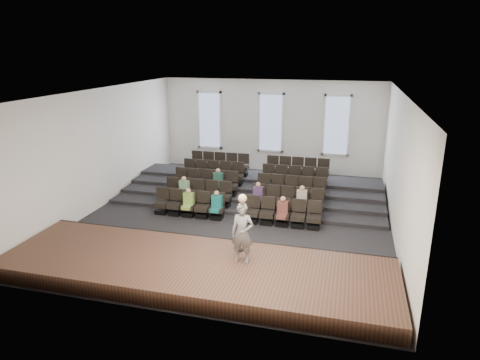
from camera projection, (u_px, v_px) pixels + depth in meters
name	position (u px, v px, depth m)	size (l,w,h in m)	color
ground	(238.00, 215.00, 17.56)	(14.00, 14.00, 0.00)	black
ceiling	(238.00, 92.00, 16.09)	(12.00, 14.00, 0.02)	white
wall_back	(271.00, 126.00, 23.32)	(12.00, 0.04, 5.00)	white
wall_front	(164.00, 224.00, 10.34)	(12.00, 0.04, 5.00)	white
wall_left	(102.00, 148.00, 18.28)	(0.04, 14.00, 5.00)	white
wall_right	(399.00, 166.00, 15.38)	(0.04, 14.00, 5.00)	white
stage	(194.00, 269.00, 12.78)	(11.80, 3.60, 0.50)	#4B3020
stage_lip	(213.00, 244.00, 14.41)	(11.80, 0.06, 0.52)	black
risers	(255.00, 187.00, 20.44)	(11.80, 4.80, 0.60)	black
seating_rows	(247.00, 188.00, 18.79)	(6.80, 4.70, 1.67)	black
windows	(271.00, 123.00, 23.20)	(8.44, 0.10, 3.24)	white
audience	(235.00, 196.00, 17.52)	(5.45, 2.64, 1.10)	#86AF46
speaker	(242.00, 233.00, 12.47)	(0.66, 0.44, 1.82)	slate
mic_stand	(239.00, 237.00, 13.27)	(0.26, 0.26, 1.54)	black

